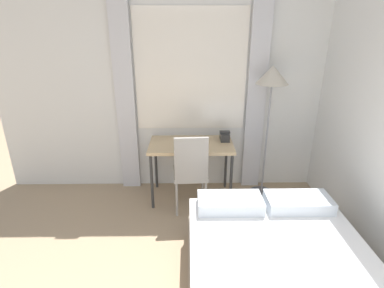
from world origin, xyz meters
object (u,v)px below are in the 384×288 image
(standing_lamp, at_px, (271,87))
(book, at_px, (198,142))
(telephone, at_px, (225,136))
(desk, at_px, (191,149))
(desk_chair, at_px, (191,170))

(standing_lamp, relative_size, book, 7.20)
(standing_lamp, bearing_deg, telephone, 173.95)
(desk, relative_size, book, 4.41)
(desk_chair, bearing_deg, telephone, 41.98)
(book, bearing_deg, telephone, 14.29)
(standing_lamp, bearing_deg, book, -177.90)
(book, bearing_deg, standing_lamp, 2.10)
(standing_lamp, relative_size, telephone, 9.07)
(telephone, bearing_deg, desk, -165.60)
(telephone, bearing_deg, book, -165.71)
(desk_chair, relative_size, book, 4.22)
(telephone, xyz_separation_m, book, (-0.34, -0.09, -0.04))
(book, bearing_deg, desk, -165.19)
(desk, height_order, book, book)
(telephone, bearing_deg, desk_chair, -134.88)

